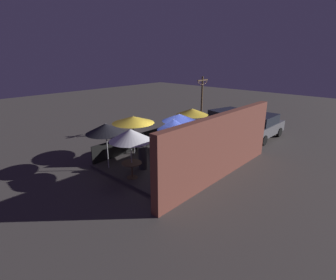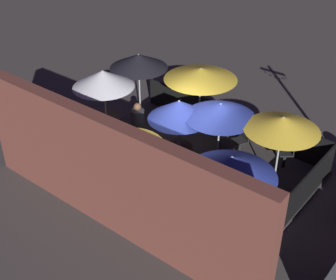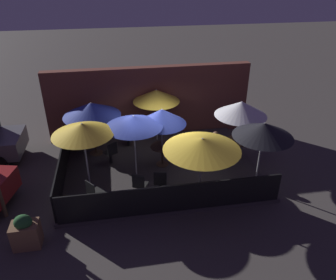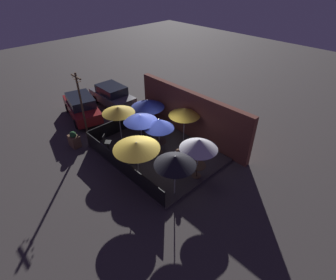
{
  "view_description": "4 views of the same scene",
  "coord_description": "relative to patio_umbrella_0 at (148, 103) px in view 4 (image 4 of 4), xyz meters",
  "views": [
    {
      "loc": [
        9.78,
        8.53,
        5.42
      ],
      "look_at": [
        0.39,
        -0.05,
        1.27
      ],
      "focal_mm": 28.0,
      "sensor_mm": 36.0,
      "label": 1
    },
    {
      "loc": [
        -6.5,
        8.81,
        8.01
      ],
      "look_at": [
        0.14,
        0.48,
        1.29
      ],
      "focal_mm": 50.0,
      "sensor_mm": 36.0,
      "label": 2
    },
    {
      "loc": [
        -1.43,
        -10.02,
        6.69
      ],
      "look_at": [
        0.25,
        -0.24,
        1.29
      ],
      "focal_mm": 35.0,
      "sensor_mm": 36.0,
      "label": 3
    },
    {
      "loc": [
        9.25,
        -8.02,
        9.31
      ],
      "look_at": [
        0.72,
        0.16,
        1.24
      ],
      "focal_mm": 28.0,
      "sensor_mm": 36.0,
      "label": 4
    }
  ],
  "objects": [
    {
      "name": "patio_chair_1",
      "position": [
        1.33,
        0.4,
        -1.36
      ],
      "size": [
        0.5,
        0.5,
        0.9
      ],
      "rotation": [
        0.0,
        0.0,
        -2.85
      ],
      "color": "black",
      "rests_on": "patio_deck"
    },
    {
      "name": "patio_umbrella_3",
      "position": [
        3.24,
        -3.42,
        0.13
      ],
      "size": [
        2.28,
        2.28,
        2.16
      ],
      "color": "#B2B2B7",
      "rests_on": "patio_deck"
    },
    {
      "name": "patio_chair_2",
      "position": [
        2.08,
        -2.95,
        -1.37
      ],
      "size": [
        0.47,
        0.47,
        0.9
      ],
      "rotation": [
        0.0,
        0.0,
        1.38
      ],
      "color": "black",
      "rests_on": "patio_deck"
    },
    {
      "name": "ground_plane",
      "position": [
        2.32,
        -1.3,
        -1.97
      ],
      "size": [
        60.0,
        60.0,
        0.0
      ],
      "primitive_type": "plane",
      "color": "#423D3A"
    },
    {
      "name": "building_wall",
      "position": [
        2.32,
        1.52,
        -0.47
      ],
      "size": [
        8.47,
        0.36,
        3.01
      ],
      "color": "brown",
      "rests_on": "ground_plane"
    },
    {
      "name": "patio_chair_0",
      "position": [
        1.42,
        -3.04,
        -1.35
      ],
      "size": [
        0.54,
        0.54,
        0.92
      ],
      "rotation": [
        0.0,
        0.0,
        1.07
      ],
      "color": "black",
      "rests_on": "patio_deck"
    },
    {
      "name": "fence_side_left",
      "position": [
        -1.07,
        -1.3,
        -1.38
      ],
      "size": [
        0.05,
        4.99,
        0.95
      ],
      "color": "black",
      "rests_on": "patio_deck"
    },
    {
      "name": "patio_umbrella_2",
      "position": [
        5.25,
        -1.23,
        0.17
      ],
      "size": [
        1.87,
        1.87,
        2.28
      ],
      "color": "#B2B2B7",
      "rests_on": "patio_deck"
    },
    {
      "name": "patio_umbrella_0",
      "position": [
        0.0,
        0.0,
        0.0
      ],
      "size": [
        2.12,
        2.12,
        2.11
      ],
      "color": "#B2B2B7",
      "rests_on": "patio_deck"
    },
    {
      "name": "patio_chair_3",
      "position": [
        0.58,
        -0.86,
        -1.36
      ],
      "size": [
        0.55,
        0.55,
        0.9
      ],
      "rotation": [
        0.0,
        0.0,
        2.16
      ],
      "color": "black",
      "rests_on": "patio_deck"
    },
    {
      "name": "dining_table_1",
      "position": [
        2.41,
        -1.23,
        -1.24
      ],
      "size": [
        0.83,
        0.83,
        0.78
      ],
      "color": "#4C3828",
      "rests_on": "patio_deck"
    },
    {
      "name": "dining_table_2",
      "position": [
        5.25,
        -1.23,
        -1.27
      ],
      "size": [
        0.89,
        0.89,
        0.73
      ],
      "color": "#4C3828",
      "rests_on": "patio_deck"
    },
    {
      "name": "patio_umbrella_1",
      "position": [
        2.41,
        -1.23,
        0.08
      ],
      "size": [
        1.7,
        1.7,
        2.21
      ],
      "color": "#B2B2B7",
      "rests_on": "patio_deck"
    },
    {
      "name": "patio_umbrella_4",
      "position": [
        1.41,
        -1.7,
        0.2
      ],
      "size": [
        1.91,
        1.91,
        2.25
      ],
      "color": "#B2B2B7",
      "rests_on": "patio_deck"
    },
    {
      "name": "planter_box",
      "position": [
        -1.72,
        -4.4,
        -1.51
      ],
      "size": [
        0.71,
        0.5,
        1.02
      ],
      "color": "brown",
      "rests_on": "ground_plane"
    },
    {
      "name": "light_post",
      "position": [
        -2.62,
        -3.1,
        0.29
      ],
      "size": [
        1.1,
        0.12,
        4.05
      ],
      "color": "brown",
      "rests_on": "ground_plane"
    },
    {
      "name": "patio_chair_4",
      "position": [
        0.04,
        -3.24,
        -1.33
      ],
      "size": [
        0.56,
        0.56,
        0.95
      ],
      "rotation": [
        0.0,
        0.0,
        0.7
      ],
      "color": "black",
      "rests_on": "patio_deck"
    },
    {
      "name": "patio_umbrella_6",
      "position": [
        2.49,
        0.72,
        0.11
      ],
      "size": [
        1.86,
        1.86,
        2.2
      ],
      "color": "#B2B2B7",
      "rests_on": "patio_deck"
    },
    {
      "name": "parked_car_1",
      "position": [
        -4.71,
        0.36,
        -1.13
      ],
      "size": [
        4.01,
        1.82,
        1.62
      ],
      "rotation": [
        0.0,
        0.0,
        -0.01
      ],
      "color": "#5B5B60",
      "rests_on": "ground_plane"
    },
    {
      "name": "parked_car_0",
      "position": [
        -4.64,
        -2.24,
        -1.13
      ],
      "size": [
        4.61,
        2.69,
        1.62
      ],
      "rotation": [
        0.0,
        0.0,
        -0.24
      ],
      "color": "maroon",
      "rests_on": "ground_plane"
    },
    {
      "name": "fence_front",
      "position": [
        2.32,
        -3.85,
        -1.38
      ],
      "size": [
        6.67,
        0.05,
        0.95
      ],
      "color": "black",
      "rests_on": "patio_deck"
    },
    {
      "name": "patio_deck",
      "position": [
        2.32,
        -1.3,
        -1.91
      ],
      "size": [
        6.87,
        5.19,
        0.12
      ],
      "color": "#383333",
      "rests_on": "ground_plane"
    },
    {
      "name": "patron_0",
      "position": [
        4.25,
        -1.6,
        -1.24
      ],
      "size": [
        0.52,
        0.52,
        1.37
      ],
      "rotation": [
        0.0,
        0.0,
        2.81
      ],
      "color": "#333338",
      "rests_on": "patio_deck"
    },
    {
      "name": "patio_umbrella_7",
      "position": [
        -0.18,
        -2.05,
        0.22
      ],
      "size": [
        1.92,
        1.92,
        2.27
      ],
      "color": "#B2B2B7",
      "rests_on": "patio_deck"
    },
    {
      "name": "patio_umbrella_5",
      "position": [
        5.34,
        -2.92,
        0.16
      ],
      "size": [
        1.9,
        1.9,
        2.25
      ],
      "color": "#B2B2B7",
      "rests_on": "patio_deck"
    },
    {
      "name": "dining_table_0",
      "position": [
        -0.0,
        0.0,
        -1.27
      ],
      "size": [
        0.94,
        0.94,
        0.73
      ],
      "color": "#4C3828",
      "rests_on": "patio_deck"
    }
  ]
}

